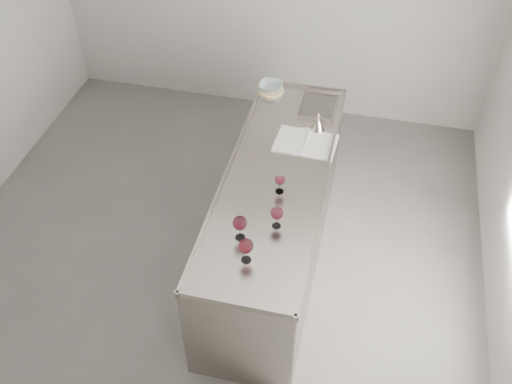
% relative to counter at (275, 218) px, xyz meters
% --- Properties ---
extents(room_shell, '(4.54, 5.04, 2.84)m').
position_rel_counter_xyz_m(room_shell, '(-0.50, -0.30, 0.93)').
color(room_shell, '#54524F').
rests_on(room_shell, ground).
extents(counter, '(0.77, 2.42, 0.97)m').
position_rel_counter_xyz_m(counter, '(0.00, 0.00, 0.00)').
color(counter, gray).
rests_on(counter, ground).
extents(wine_glass_left, '(0.10, 0.10, 0.19)m').
position_rel_counter_xyz_m(wine_glass_left, '(-0.11, -0.66, 0.60)').
color(wine_glass_left, white).
rests_on(wine_glass_left, counter).
extents(wine_glass_middle, '(0.10, 0.10, 0.19)m').
position_rel_counter_xyz_m(wine_glass_middle, '(-0.02, -0.83, 0.60)').
color(wine_glass_middle, white).
rests_on(wine_glass_middle, counter).
extents(wine_glass_right, '(0.09, 0.09, 0.17)m').
position_rel_counter_xyz_m(wine_glass_right, '(0.11, -0.50, 0.59)').
color(wine_glass_right, white).
rests_on(wine_glass_right, counter).
extents(wine_glass_small, '(0.08, 0.08, 0.16)m').
position_rel_counter_xyz_m(wine_glass_small, '(0.06, -0.16, 0.58)').
color(wine_glass_small, white).
rests_on(wine_glass_small, counter).
extents(notebook, '(0.50, 0.36, 0.02)m').
position_rel_counter_xyz_m(notebook, '(0.15, 0.42, 0.47)').
color(notebook, white).
rests_on(notebook, counter).
extents(loose_paper_top, '(0.26, 0.32, 0.00)m').
position_rel_counter_xyz_m(loose_paper_top, '(0.15, 0.48, 0.47)').
color(loose_paper_top, silver).
rests_on(loose_paper_top, counter).
extents(trivet, '(0.26, 0.26, 0.02)m').
position_rel_counter_xyz_m(trivet, '(-0.28, 1.08, 0.48)').
color(trivet, '#CCB884').
rests_on(trivet, counter).
extents(ceramic_bowl, '(0.20, 0.20, 0.05)m').
position_rel_counter_xyz_m(ceramic_bowl, '(-0.28, 1.08, 0.51)').
color(ceramic_bowl, '#94A8AC').
rests_on(ceramic_bowl, trivet).
extents(wine_funnel, '(0.12, 0.12, 0.18)m').
position_rel_counter_xyz_m(wine_funnel, '(0.22, 0.61, 0.52)').
color(wine_funnel, '#B3A99F').
rests_on(wine_funnel, counter).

